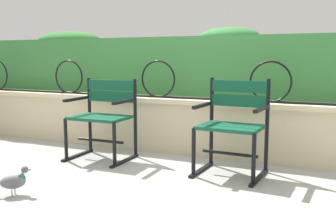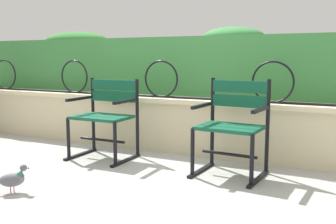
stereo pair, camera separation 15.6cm
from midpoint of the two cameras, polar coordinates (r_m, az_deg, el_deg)
ground_plane at (r=3.73m, az=0.82°, el=-8.50°), size 60.00×60.00×0.00m
stone_wall at (r=4.37m, az=5.36°, el=-1.97°), size 7.27×0.41×0.61m
iron_arch_fence at (r=4.38m, az=0.89°, el=4.32°), size 6.74×0.02×0.42m
hedge_row at (r=4.78m, az=7.16°, el=6.96°), size 7.13×0.62×0.81m
park_chair_left at (r=4.18m, az=-7.95°, el=-0.36°), size 0.62×0.53×0.83m
park_chair_right at (r=3.60m, az=10.62°, el=-1.70°), size 0.61×0.55×0.86m
pigeon_near_chairs at (r=3.32m, az=-20.55°, el=-9.11°), size 0.24×0.23×0.22m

